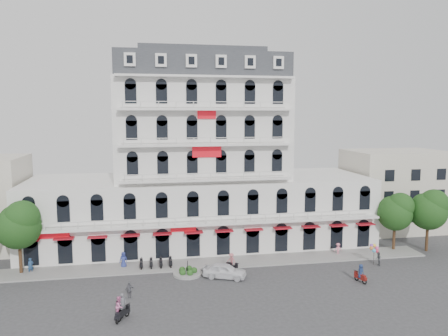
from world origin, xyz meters
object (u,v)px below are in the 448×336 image
rider_east (361,274)px  balloon_vendor (376,254)px  rider_west (123,307)px  rider_southwest (119,308)px  parked_car (225,271)px  rider_center (231,262)px

rider_east → balloon_vendor: size_ratio=0.81×
rider_west → balloon_vendor: (28.29, 8.58, 0.23)m
rider_southwest → balloon_vendor: balloon_vendor is taller
rider_west → rider_east: size_ratio=1.16×
parked_car → rider_west: rider_west is taller
parked_car → rider_west: 12.88m
parked_car → rider_center: bearing=-8.2°
rider_west → balloon_vendor: balloon_vendor is taller
rider_east → parked_car: bearing=56.1°
rider_center → balloon_vendor: bearing=39.9°
rider_center → balloon_vendor: (16.94, -1.12, 0.21)m
rider_west → rider_east: rider_west is taller
rider_center → rider_southwest: bearing=-95.7°
rider_east → rider_southwest: bearing=81.5°
rider_west → rider_southwest: (-0.29, -0.28, 0.05)m
rider_east → rider_center: size_ratio=0.95×
rider_center → balloon_vendor: 16.98m
parked_car → rider_west: (-10.24, -7.80, 0.28)m
rider_southwest → rider_center: (11.64, 9.98, -0.03)m
parked_car → rider_center: rider_center is taller
rider_southwest → rider_east: rider_southwest is taller
parked_car → rider_southwest: bearing=149.6°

